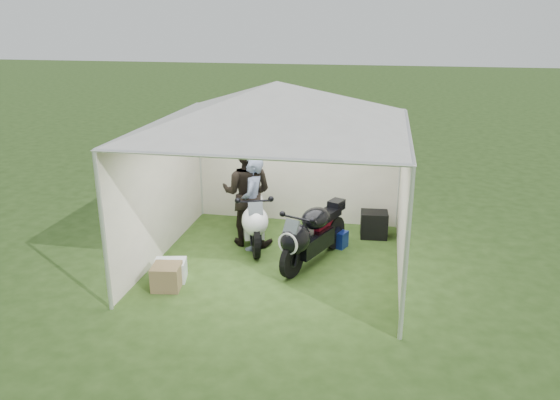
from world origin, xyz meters
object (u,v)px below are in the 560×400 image
at_px(motorcycle_white, 252,215).
at_px(motorcycle_black, 311,234).
at_px(paddock_stand, 336,238).
at_px(crate_1, 167,277).
at_px(person_blue_jacket, 253,203).
at_px(person_dark_jacket, 247,193).
at_px(equipment_box, 374,224).
at_px(canopy_tent, 277,109).
at_px(crate_0, 170,270).

xyz_separation_m(motorcycle_white, motorcycle_black, (1.15, -0.65, -0.02)).
distance_m(paddock_stand, crate_1, 3.16).
bearing_deg(person_blue_jacket, motorcycle_white, -162.19).
bearing_deg(paddock_stand, person_dark_jacket, -174.35).
bearing_deg(motorcycle_black, person_blue_jacket, 178.66).
bearing_deg(motorcycle_black, paddock_stand, 90.00).
bearing_deg(equipment_box, motorcycle_white, -160.91).
bearing_deg(motorcycle_white, person_dark_jacket, 148.78).
relative_size(paddock_stand, person_dark_jacket, 0.21).
bearing_deg(person_dark_jacket, crate_1, 69.24).
bearing_deg(equipment_box, crate_1, -138.69).
bearing_deg(person_blue_jacket, paddock_stand, 102.67).
bearing_deg(motorcycle_black, equipment_box, 76.86).
bearing_deg(canopy_tent, person_dark_jacket, 136.46).
relative_size(person_blue_jacket, crate_1, 3.99).
height_order(crate_0, crate_1, crate_1).
bearing_deg(person_dark_jacket, canopy_tent, 137.69).
distance_m(motorcycle_white, person_dark_jacket, 0.41).
bearing_deg(person_blue_jacket, canopy_tent, 48.48).
xyz_separation_m(person_dark_jacket, crate_1, (-0.78, -1.93, -0.77)).
xyz_separation_m(motorcycle_white, equipment_box, (2.15, 0.75, -0.31)).
xyz_separation_m(paddock_stand, crate_0, (-2.42, -1.82, 0.01)).
relative_size(person_blue_jacket, equipment_box, 3.39).
bearing_deg(paddock_stand, equipment_box, 40.81).
relative_size(motorcycle_white, person_dark_jacket, 1.02).
distance_m(canopy_tent, person_blue_jacket, 1.88).
height_order(motorcycle_black, crate_0, motorcycle_black).
xyz_separation_m(person_dark_jacket, person_blue_jacket, (0.15, -0.19, -0.12)).
distance_m(motorcycle_black, equipment_box, 1.75).
height_order(canopy_tent, person_blue_jacket, canopy_tent).
bearing_deg(person_dark_jacket, person_blue_jacket, 129.53).
xyz_separation_m(motorcycle_white, person_dark_jacket, (-0.09, 0.02, 0.40)).
bearing_deg(motorcycle_black, person_dark_jacket, 174.18).
height_order(motorcycle_black, person_dark_jacket, person_dark_jacket).
height_order(canopy_tent, crate_1, canopy_tent).
height_order(equipment_box, crate_0, equipment_box).
bearing_deg(paddock_stand, person_blue_jacket, -166.63).
bearing_deg(person_blue_jacket, crate_1, -28.64).
distance_m(crate_0, crate_1, 0.27).
xyz_separation_m(equipment_box, crate_0, (-3.08, -2.39, -0.09)).
distance_m(motorcycle_black, person_dark_jacket, 1.47).
height_order(canopy_tent, equipment_box, canopy_tent).
relative_size(person_dark_jacket, crate_0, 3.97).
bearing_deg(canopy_tent, equipment_box, 41.23).
bearing_deg(person_blue_jacket, equipment_box, 112.78).
height_order(motorcycle_black, person_blue_jacket, person_blue_jacket).
relative_size(motorcycle_white, crate_1, 4.66).
relative_size(person_dark_jacket, equipment_box, 3.87).
xyz_separation_m(canopy_tent, crate_1, (-1.46, -1.29, -2.39)).
bearing_deg(motorcycle_white, crate_0, -138.73).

